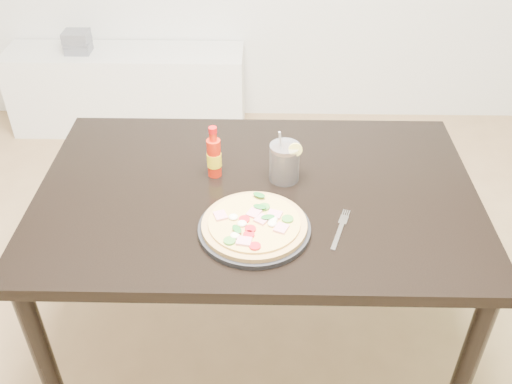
{
  "coord_description": "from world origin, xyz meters",
  "views": [
    {
      "loc": [
        0.04,
        -1.06,
        1.83
      ],
      "look_at": [
        0.01,
        0.28,
        0.83
      ],
      "focal_mm": 40.0,
      "sensor_mm": 36.0,
      "label": 1
    }
  ],
  "objects_px": {
    "dining_table": "(257,210)",
    "cola_cup": "(285,163)",
    "media_console": "(129,90)",
    "fork": "(341,228)",
    "pizza": "(254,224)",
    "hot_sauce_bottle": "(214,157)",
    "plate": "(254,229)"
  },
  "relations": [
    {
      "from": "cola_cup",
      "to": "fork",
      "type": "distance_m",
      "value": 0.3
    },
    {
      "from": "plate",
      "to": "fork",
      "type": "xyz_separation_m",
      "value": [
        0.25,
        0.01,
        -0.01
      ]
    },
    {
      "from": "dining_table",
      "to": "media_console",
      "type": "xyz_separation_m",
      "value": [
        -0.81,
        1.67,
        -0.42
      ]
    },
    {
      "from": "plate",
      "to": "media_console",
      "type": "height_order",
      "value": "plate"
    },
    {
      "from": "media_console",
      "to": "pizza",
      "type": "bearing_deg",
      "value": -66.68
    },
    {
      "from": "pizza",
      "to": "hot_sauce_bottle",
      "type": "bearing_deg",
      "value": 115.73
    },
    {
      "from": "hot_sauce_bottle",
      "to": "fork",
      "type": "relative_size",
      "value": 0.98
    },
    {
      "from": "dining_table",
      "to": "pizza",
      "type": "height_order",
      "value": "pizza"
    },
    {
      "from": "pizza",
      "to": "fork",
      "type": "xyz_separation_m",
      "value": [
        0.25,
        0.01,
        -0.02
      ]
    },
    {
      "from": "fork",
      "to": "media_console",
      "type": "xyz_separation_m",
      "value": [
        -1.06,
        1.86,
        -0.5
      ]
    },
    {
      "from": "pizza",
      "to": "fork",
      "type": "height_order",
      "value": "pizza"
    },
    {
      "from": "dining_table",
      "to": "pizza",
      "type": "bearing_deg",
      "value": -90.88
    },
    {
      "from": "dining_table",
      "to": "media_console",
      "type": "bearing_deg",
      "value": 115.89
    },
    {
      "from": "cola_cup",
      "to": "media_console",
      "type": "bearing_deg",
      "value": 119.19
    },
    {
      "from": "dining_table",
      "to": "cola_cup",
      "type": "xyz_separation_m",
      "value": [
        0.09,
        0.06,
        0.14
      ]
    },
    {
      "from": "hot_sauce_bottle",
      "to": "media_console",
      "type": "height_order",
      "value": "hot_sauce_bottle"
    },
    {
      "from": "dining_table",
      "to": "fork",
      "type": "relative_size",
      "value": 7.61
    },
    {
      "from": "plate",
      "to": "fork",
      "type": "relative_size",
      "value": 1.78
    },
    {
      "from": "dining_table",
      "to": "pizza",
      "type": "xyz_separation_m",
      "value": [
        -0.0,
        -0.2,
        0.11
      ]
    },
    {
      "from": "plate",
      "to": "pizza",
      "type": "distance_m",
      "value": 0.02
    },
    {
      "from": "dining_table",
      "to": "plate",
      "type": "relative_size",
      "value": 4.28
    },
    {
      "from": "plate",
      "to": "cola_cup",
      "type": "bearing_deg",
      "value": 70.97
    },
    {
      "from": "cola_cup",
      "to": "fork",
      "type": "relative_size",
      "value": 1.02
    },
    {
      "from": "pizza",
      "to": "dining_table",
      "type": "bearing_deg",
      "value": 89.12
    },
    {
      "from": "dining_table",
      "to": "media_console",
      "type": "distance_m",
      "value": 1.91
    },
    {
      "from": "media_console",
      "to": "fork",
      "type": "bearing_deg",
      "value": -60.34
    },
    {
      "from": "cola_cup",
      "to": "dining_table",
      "type": "bearing_deg",
      "value": -144.71
    },
    {
      "from": "fork",
      "to": "pizza",
      "type": "bearing_deg",
      "value": -158.41
    },
    {
      "from": "dining_table",
      "to": "pizza",
      "type": "relative_size",
      "value": 4.59
    },
    {
      "from": "pizza",
      "to": "media_console",
      "type": "distance_m",
      "value": 2.11
    },
    {
      "from": "plate",
      "to": "media_console",
      "type": "distance_m",
      "value": 2.11
    },
    {
      "from": "pizza",
      "to": "cola_cup",
      "type": "distance_m",
      "value": 0.28
    }
  ]
}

